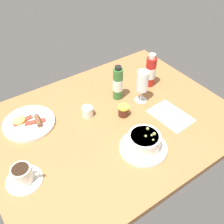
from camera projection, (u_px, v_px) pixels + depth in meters
The scene contains 10 objects.
ground_plane at pixel (111, 123), 119.78cm from camera, with size 110.00×84.00×3.00cm, color #9E6B3D.
porridge_bowl at pixel (144, 143), 104.04cm from camera, with size 19.47×19.47×8.64cm.
cutlery_setting at pixel (170, 115), 121.48cm from camera, with size 14.66×20.16×0.90cm.
coffee_cup at pixel (23, 175), 93.44cm from camera, with size 13.35×13.35×7.08cm.
creamer_jug at pixel (88, 111), 119.90cm from camera, with size 5.65×5.68×5.38cm.
wine_glass at pixel (142, 82), 122.71cm from camera, with size 6.10×6.10×16.66cm.
jam_jar at pixel (123, 111), 120.04cm from camera, with size 5.14×5.14×5.27cm.
sauce_bottle_red at pixel (151, 71), 134.20cm from camera, with size 5.41×5.41×18.09cm.
sauce_bottle_green at pixel (118, 84), 125.87cm from camera, with size 4.94×4.94×18.11cm.
breakfast_plate at pixel (29, 123), 116.60cm from camera, with size 23.01×23.01×3.70cm.
Camera 1 is at (-48.40, -70.52, 82.52)cm, focal length 41.92 mm.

